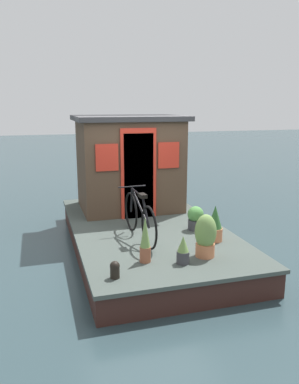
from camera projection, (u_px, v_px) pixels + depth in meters
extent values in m
plane|color=#2D4247|center=(147.00, 248.00, 7.42)|extent=(60.00, 60.00, 0.00)
cube|color=#424C47|center=(147.00, 227.00, 7.33)|extent=(4.99, 2.74, 0.06)
cube|color=#381E19|center=(147.00, 239.00, 7.38)|extent=(4.89, 2.69, 0.39)
cube|color=#4C3828|center=(129.00, 165.00, 8.42)|extent=(1.61, 2.08, 1.91)
cube|color=#28282B|center=(128.00, 118.00, 8.19)|extent=(1.81, 2.28, 0.10)
cube|color=#19334C|center=(139.00, 176.00, 7.67)|extent=(0.04, 0.60, 1.70)
cube|color=red|center=(139.00, 174.00, 7.65)|extent=(0.03, 0.72, 1.80)
cube|color=red|center=(169.00, 155.00, 7.75)|extent=(0.03, 0.44, 0.52)
cube|color=red|center=(107.00, 158.00, 7.41)|extent=(0.03, 0.44, 0.52)
torus|color=black|center=(131.00, 212.00, 6.99)|extent=(0.70, 0.07, 0.70)
torus|color=black|center=(149.00, 228.00, 6.08)|extent=(0.70, 0.07, 0.70)
cylinder|color=black|center=(140.00, 207.00, 6.45)|extent=(0.93, 0.09, 0.48)
cylinder|color=black|center=(137.00, 193.00, 6.55)|extent=(0.60, 0.06, 0.07)
cylinder|color=black|center=(146.00, 212.00, 6.18)|extent=(0.35, 0.05, 0.44)
cylinder|color=black|center=(131.00, 200.00, 6.91)|extent=(0.12, 0.04, 0.46)
cube|color=black|center=(143.00, 196.00, 6.27)|extent=(0.21, 0.11, 0.06)
cylinder|color=black|center=(132.00, 187.00, 6.81)|extent=(0.05, 0.50, 0.02)
cylinder|color=#C6754C|center=(214.00, 234.00, 6.49)|extent=(0.26, 0.26, 0.22)
cone|color=#2D602D|center=(215.00, 217.00, 6.43)|extent=(0.24, 0.24, 0.39)
cylinder|color=#38383D|center=(183.00, 257.00, 5.57)|extent=(0.19, 0.19, 0.18)
cone|color=#70934C|center=(183.00, 244.00, 5.53)|extent=(0.17, 0.17, 0.23)
cylinder|color=#C6754C|center=(205.00, 250.00, 5.83)|extent=(0.29, 0.29, 0.20)
ellipsoid|color=#70934C|center=(206.00, 232.00, 5.77)|extent=(0.33, 0.33, 0.53)
cylinder|color=#38383D|center=(195.00, 225.00, 7.08)|extent=(0.27, 0.27, 0.19)
sphere|color=#4C8942|center=(196.00, 214.00, 7.03)|extent=(0.29, 0.29, 0.29)
cylinder|color=#935138|center=(145.00, 254.00, 5.63)|extent=(0.16, 0.16, 0.23)
cone|color=#70934C|center=(145.00, 232.00, 5.55)|extent=(0.15, 0.15, 0.46)
cylinder|color=black|center=(115.00, 272.00, 5.10)|extent=(0.13, 0.13, 0.17)
sphere|color=black|center=(115.00, 266.00, 5.09)|extent=(0.13, 0.13, 0.13)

